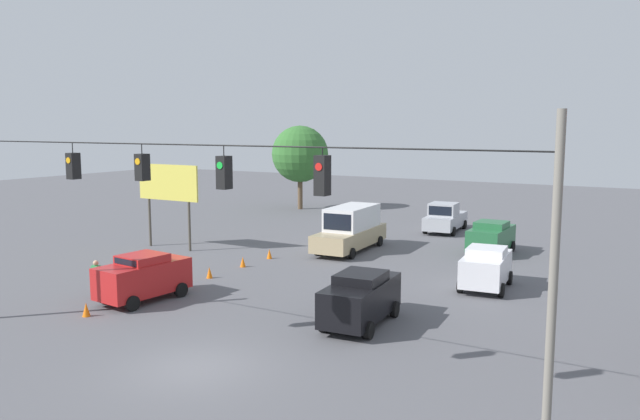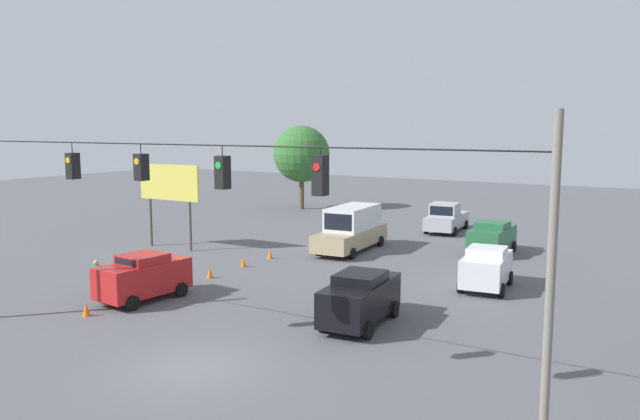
{
  "view_description": "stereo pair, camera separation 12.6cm",
  "coord_description": "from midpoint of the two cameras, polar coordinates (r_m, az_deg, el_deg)",
  "views": [
    {
      "loc": [
        -12.79,
        14.1,
        7.49
      ],
      "look_at": [
        1.03,
        -9.46,
        3.82
      ],
      "focal_mm": 35.0,
      "sensor_mm": 36.0,
      "label": 1
    },
    {
      "loc": [
        -12.9,
        14.03,
        7.49
      ],
      "look_at": [
        1.03,
        -9.46,
        3.82
      ],
      "focal_mm": 35.0,
      "sensor_mm": 36.0,
      "label": 2
    }
  ],
  "objects": [
    {
      "name": "traffic_cone_third",
      "position": [
        29.72,
        -13.26,
        -6.6
      ],
      "size": [
        0.31,
        0.31,
        0.56
      ],
      "primitive_type": "cone",
      "color": "orange",
      "rests_on": "ground_plane"
    },
    {
      "name": "overhead_signal_span",
      "position": [
        18.89,
        -12.41,
        -0.34
      ],
      "size": [
        21.24,
        0.38,
        7.85
      ],
      "color": "slate",
      "rests_on": "ground_plane"
    },
    {
      "name": "sedan_black_crossing_near",
      "position": [
        23.9,
        3.6,
        -8.0
      ],
      "size": [
        2.27,
        4.51,
        2.01
      ],
      "color": "black",
      "rests_on": "ground_plane"
    },
    {
      "name": "pickup_truck_silver_withflow_deep",
      "position": [
        45.52,
        11.28,
        -0.73
      ],
      "size": [
        2.55,
        5.37,
        2.12
      ],
      "color": "#A8AAB2",
      "rests_on": "ground_plane"
    },
    {
      "name": "ground_plane",
      "position": [
        20.46,
        -11.51,
        -13.97
      ],
      "size": [
        140.0,
        140.0,
        0.0
      ],
      "primitive_type": "plane",
      "color": "#56565B"
    },
    {
      "name": "traffic_cone_nearest",
      "position": [
        26.72,
        -20.72,
        -8.51
      ],
      "size": [
        0.31,
        0.31,
        0.56
      ],
      "primitive_type": "cone",
      "color": "orange",
      "rests_on": "ground_plane"
    },
    {
      "name": "sedan_red_parked_shoulder",
      "position": [
        28.14,
        -15.98,
        -5.87
      ],
      "size": [
        2.3,
        4.17,
        2.03
      ],
      "color": "red",
      "rests_on": "ground_plane"
    },
    {
      "name": "traffic_cone_farthest",
      "position": [
        35.75,
        -4.75,
        -4.01
      ],
      "size": [
        0.31,
        0.31,
        0.56
      ],
      "primitive_type": "cone",
      "color": "orange",
      "rests_on": "ground_plane"
    },
    {
      "name": "box_truck_tan_withflow_far",
      "position": [
        37.9,
        2.74,
        -1.71
      ],
      "size": [
        2.72,
        6.78,
        2.68
      ],
      "color": "tan",
      "rests_on": "ground_plane"
    },
    {
      "name": "traffic_cone_second",
      "position": [
        27.96,
        -16.94,
        -7.63
      ],
      "size": [
        0.31,
        0.31,
        0.56
      ],
      "primitive_type": "cone",
      "color": "orange",
      "rests_on": "ground_plane"
    },
    {
      "name": "traffic_cone_fifth",
      "position": [
        33.8,
        -7.18,
        -4.73
      ],
      "size": [
        0.31,
        0.31,
        0.56
      ],
      "primitive_type": "cone",
      "color": "orange",
      "rests_on": "ground_plane"
    },
    {
      "name": "traffic_cone_fourth",
      "position": [
        31.62,
        -10.19,
        -5.65
      ],
      "size": [
        0.31,
        0.31,
        0.56
      ],
      "primitive_type": "cone",
      "color": "orange",
      "rests_on": "ground_plane"
    },
    {
      "name": "sedan_green_oncoming_deep",
      "position": [
        38.26,
        15.28,
        -2.39
      ],
      "size": [
        2.14,
        4.07,
        1.92
      ],
      "color": "#236038",
      "rests_on": "ground_plane"
    },
    {
      "name": "tree_horizon_left",
      "position": [
        56.58,
        -1.91,
        5.13
      ],
      "size": [
        5.11,
        5.11,
        7.58
      ],
      "color": "brown",
      "rests_on": "ground_plane"
    },
    {
      "name": "pedestrian",
      "position": [
        29.62,
        -19.88,
        -5.87
      ],
      "size": [
        0.4,
        0.28,
        1.6
      ],
      "color": "#2D334C",
      "rests_on": "ground_plane"
    },
    {
      "name": "roadside_billboard",
      "position": [
        39.26,
        -13.81,
        2.05
      ],
      "size": [
        4.7,
        0.16,
        5.19
      ],
      "color": "#4C473D",
      "rests_on": "ground_plane"
    },
    {
      "name": "sedan_white_oncoming_far",
      "position": [
        30.02,
        14.83,
        -5.07
      ],
      "size": [
        2.34,
        4.03,
        1.95
      ],
      "color": "silver",
      "rests_on": "ground_plane"
    }
  ]
}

